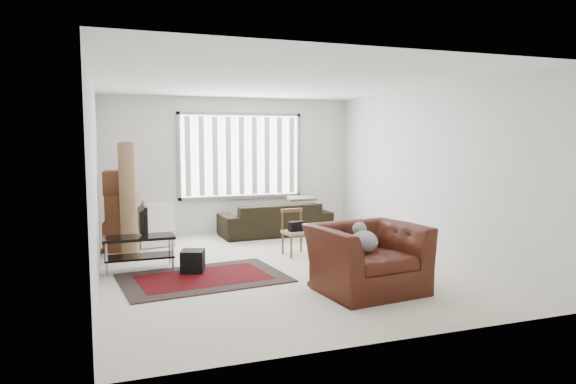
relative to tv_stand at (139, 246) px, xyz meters
name	(u,v)px	position (x,y,z in m)	size (l,w,h in m)	color
room	(270,147)	(1.98, 0.01, 1.40)	(6.00, 6.02, 2.71)	beige
persian_rug	(204,278)	(0.79, -0.75, -0.35)	(2.31, 1.68, 0.02)	black
tv_stand	(139,246)	(0.00, 0.00, 0.00)	(1.00, 0.45, 0.50)	black
tv	(138,220)	(0.00, 0.00, 0.37)	(0.81, 0.10, 0.46)	black
subwoofer	(193,261)	(0.70, -0.41, -0.19)	(0.31, 0.31, 0.31)	black
moving_boxes	(121,213)	(-0.20, 1.49, 0.27)	(0.62, 0.58, 1.36)	brown
white_flatpack	(157,225)	(0.39, 1.56, 0.03)	(0.61, 0.09, 0.78)	silver
rolled_rug	(128,199)	(-0.09, 1.07, 0.56)	(0.28, 0.28, 1.84)	brown
sofa	(275,214)	(2.70, 1.95, 0.06)	(2.17, 0.94, 0.83)	black
side_chair	(296,230)	(2.48, 0.19, 0.05)	(0.43, 0.43, 0.74)	#866D57
armchair	(367,253)	(2.62, -1.99, 0.12)	(1.39, 1.25, 0.95)	#3D150C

